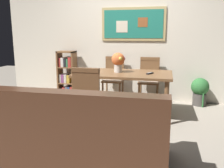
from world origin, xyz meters
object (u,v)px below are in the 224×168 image
object	(u,v)px
dining_table	(124,78)
dining_chair_near_left	(88,93)
leather_couch	(81,135)
tv_remote	(150,73)
bookshelf	(67,77)
dining_chair_far_left	(114,75)
dining_chair_far_right	(149,77)
flower_vase	(118,61)
potted_ivy	(200,90)

from	to	relation	value
dining_table	dining_chair_near_left	xyz separation A→B (m)	(-0.37, -0.79, -0.10)
leather_couch	tv_remote	size ratio (longest dim) A/B	11.36
bookshelf	dining_table	bearing A→B (deg)	-31.00
dining_chair_far_left	bookshelf	bearing A→B (deg)	179.25
tv_remote	dining_chair_far_right	bearing A→B (deg)	94.23
dining_chair_near_left	tv_remote	world-z (taller)	dining_chair_near_left
leather_couch	flower_vase	xyz separation A→B (m)	(0.07, 1.72, 0.61)
dining_chair_far_left	tv_remote	xyz separation A→B (m)	(0.78, -0.85, 0.20)
dining_chair_far_right	leather_couch	xyz separation A→B (m)	(-0.54, -2.49, -0.23)
dining_chair_near_left	dining_chair_far_right	bearing A→B (deg)	64.74
dining_table	bookshelf	xyz separation A→B (m)	(-1.36, 0.81, -0.18)
dining_chair_far_left	dining_chair_near_left	world-z (taller)	same
dining_chair_far_left	potted_ivy	size ratio (longest dim) A/B	1.69
dining_chair_far_left	leather_couch	xyz separation A→B (m)	(0.17, -2.50, -0.23)
dining_table	leather_couch	size ratio (longest dim) A/B	0.88
dining_chair_near_left	leather_couch	world-z (taller)	dining_chair_near_left
leather_couch	potted_ivy	size ratio (longest dim) A/B	3.34
bookshelf	tv_remote	world-z (taller)	bookshelf
dining_chair_near_left	dining_chair_far_right	world-z (taller)	same
dining_chair_near_left	bookshelf	xyz separation A→B (m)	(-0.99, 1.60, -0.08)
bookshelf	tv_remote	distance (m)	2.01
dining_chair_far_right	dining_table	bearing A→B (deg)	-115.44
dining_chair_near_left	bookshelf	world-z (taller)	bookshelf
bookshelf	tv_remote	bearing A→B (deg)	-25.72
dining_chair_far_left	dining_chair_near_left	bearing A→B (deg)	-91.13
potted_ivy	dining_chair_far_left	bearing A→B (deg)	-178.58
dining_table	leather_couch	distance (m)	1.73
bookshelf	dining_chair_near_left	bearing A→B (deg)	-58.34
potted_ivy	tv_remote	size ratio (longest dim) A/B	3.40
flower_vase	dining_chair_near_left	bearing A→B (deg)	-108.59
dining_chair_near_left	dining_chair_far_left	bearing A→B (deg)	88.87
tv_remote	dining_table	bearing A→B (deg)	173.47
leather_couch	dining_chair_far_left	bearing A→B (deg)	93.99
bookshelf	flower_vase	bearing A→B (deg)	-32.18
leather_couch	dining_table	bearing A→B (deg)	84.52
bookshelf	tv_remote	xyz separation A→B (m)	(1.80, -0.86, 0.27)
bookshelf	potted_ivy	xyz separation A→B (m)	(2.70, 0.03, -0.17)
leather_couch	potted_ivy	distance (m)	2.95
leather_couch	flower_vase	world-z (taller)	flower_vase
leather_couch	bookshelf	world-z (taller)	bookshelf
dining_chair_near_left	flower_vase	bearing A→B (deg)	71.41
dining_chair_near_left	dining_chair_far_right	distance (m)	1.75
dining_chair_far_left	flower_vase	xyz separation A→B (m)	(0.24, -0.78, 0.38)
dining_chair_far_left	potted_ivy	distance (m)	1.70
flower_vase	dining_chair_far_left	bearing A→B (deg)	107.17
dining_chair_far_left	flower_vase	size ratio (longest dim) A/B	2.76
leather_couch	flower_vase	bearing A→B (deg)	87.78
dining_chair_far_right	bookshelf	xyz separation A→B (m)	(-1.73, 0.02, -0.08)
dining_table	dining_chair_far_left	bearing A→B (deg)	112.81
dining_table	dining_chair_near_left	bearing A→B (deg)	-115.08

